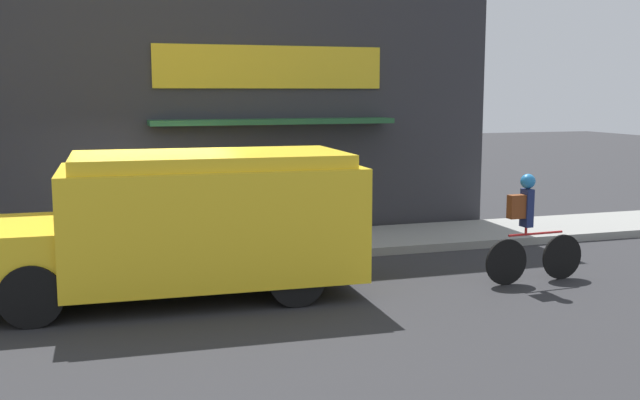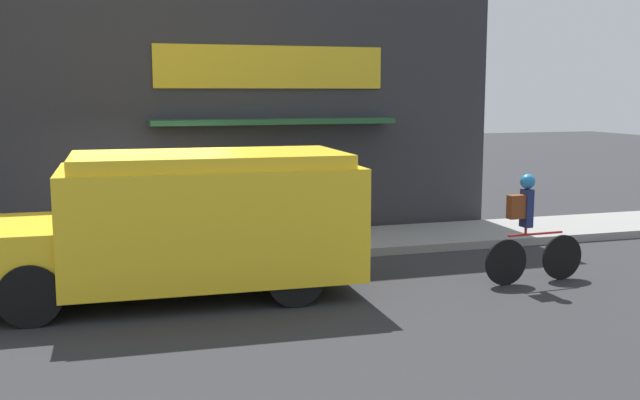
# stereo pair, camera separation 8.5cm
# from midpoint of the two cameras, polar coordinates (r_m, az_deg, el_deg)

# --- Properties ---
(ground_plane) EXTENTS (70.00, 70.00, 0.00)m
(ground_plane) POSITION_cam_midpoint_polar(r_m,az_deg,el_deg) (12.57, -12.58, -5.40)
(ground_plane) COLOR #2B2B2D
(sidewalk) EXTENTS (28.00, 2.09, 0.15)m
(sidewalk) POSITION_cam_midpoint_polar(r_m,az_deg,el_deg) (13.57, -13.00, -4.07)
(sidewalk) COLOR gray
(sidewalk) RESTS_ON ground_plane
(storefront) EXTENTS (14.49, 0.76, 5.77)m
(storefront) POSITION_cam_midpoint_polar(r_m,az_deg,el_deg) (14.55, -13.50, 7.86)
(storefront) COLOR #2D2D33
(storefront) RESTS_ON ground_plane
(school_bus) EXTENTS (5.59, 2.73, 2.06)m
(school_bus) POSITION_cam_midpoint_polar(r_m,az_deg,el_deg) (10.85, -10.51, -1.71)
(school_bus) COLOR yellow
(school_bus) RESTS_ON ground_plane
(cyclist) EXTENTS (1.74, 0.23, 1.69)m
(cyclist) POSITION_cam_midpoint_polar(r_m,az_deg,el_deg) (11.88, 15.46, -2.26)
(cyclist) COLOR black
(cyclist) RESTS_ON ground_plane
(trash_bin) EXTENTS (0.57, 0.57, 0.90)m
(trash_bin) POSITION_cam_midpoint_polar(r_m,az_deg,el_deg) (14.17, -9.67, -1.29)
(trash_bin) COLOR #38383D
(trash_bin) RESTS_ON sidewalk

